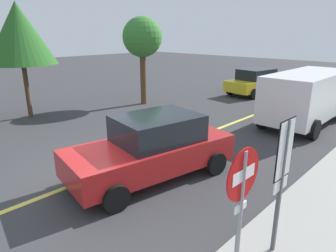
# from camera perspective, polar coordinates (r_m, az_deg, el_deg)

# --- Properties ---
(ground_plane) EXTENTS (80.00, 80.00, 0.00)m
(ground_plane) POSITION_cam_1_polar(r_m,az_deg,el_deg) (8.63, -12.21, -8.83)
(ground_plane) COLOR #38383A
(lane_marking_centre) EXTENTS (28.00, 0.16, 0.01)m
(lane_marking_centre) POSITION_cam_1_polar(r_m,az_deg,el_deg) (10.43, 1.50, -3.69)
(lane_marking_centre) COLOR #E0D14C
(stop_sign) EXTENTS (0.76, 0.07, 2.34)m
(stop_sign) POSITION_cam_1_polar(r_m,az_deg,el_deg) (4.31, 13.83, -13.33)
(stop_sign) COLOR gray
(stop_sign) RESTS_ON ground_plane
(speed_limit_sign) EXTENTS (0.54, 0.06, 2.52)m
(speed_limit_sign) POSITION_cam_1_polar(r_m,az_deg,el_deg) (5.10, 21.14, -6.94)
(speed_limit_sign) COLOR #4C4C51
(speed_limit_sign) RESTS_ON ground_plane
(white_van) EXTENTS (5.20, 2.26, 2.20)m
(white_van) POSITION_cam_1_polar(r_m,az_deg,el_deg) (13.87, 25.09, 5.43)
(white_van) COLOR white
(white_van) RESTS_ON ground_plane
(car_red_mid_road) EXTENTS (4.73, 2.67, 1.70)m
(car_red_mid_road) POSITION_cam_1_polar(r_m,az_deg,el_deg) (7.96, -2.97, -4.08)
(car_red_mid_road) COLOR red
(car_red_mid_road) RESTS_ON ground_plane
(car_yellow_crossing) EXTENTS (4.71, 2.48, 1.61)m
(car_yellow_crossing) POSITION_cam_1_polar(r_m,az_deg,el_deg) (19.87, 16.67, 8.17)
(car_yellow_crossing) COLOR gold
(car_yellow_crossing) RESTS_ON ground_plane
(tree_left_verge) EXTENTS (2.95, 2.95, 5.04)m
(tree_left_verge) POSITION_cam_1_polar(r_m,az_deg,el_deg) (14.85, -26.60, 15.53)
(tree_left_verge) COLOR #513823
(tree_left_verge) RESTS_ON ground_plane
(tree_right_verge) EXTENTS (2.07, 2.07, 4.58)m
(tree_right_verge) POSITION_cam_1_polar(r_m,az_deg,el_deg) (16.22, -4.95, 16.38)
(tree_right_verge) COLOR #513823
(tree_right_verge) RESTS_ON ground_plane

